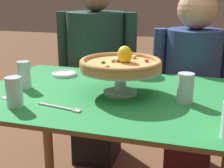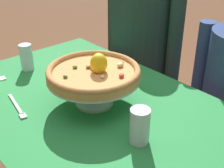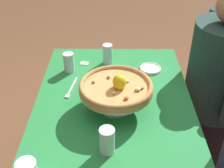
% 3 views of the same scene
% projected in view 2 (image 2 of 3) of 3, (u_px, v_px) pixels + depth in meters
% --- Properties ---
extents(dining_table, '(1.24, 0.83, 0.71)m').
position_uv_depth(dining_table, '(89.00, 123.00, 1.30)').
color(dining_table, olive).
rests_on(dining_table, ground).
extents(pizza_stand, '(0.36, 0.36, 0.12)m').
position_uv_depth(pizza_stand, '(94.00, 84.00, 1.20)').
color(pizza_stand, '#B7B7C1').
rests_on(pizza_stand, dining_table).
extents(pizza, '(0.36, 0.36, 0.10)m').
position_uv_depth(pizza, '(94.00, 72.00, 1.17)').
color(pizza, tan).
rests_on(pizza, pizza_stand).
extents(water_glass_side_right, '(0.07, 0.07, 0.12)m').
position_uv_depth(water_glass_side_right, '(140.00, 128.00, 1.01)').
color(water_glass_side_right, silver).
rests_on(water_glass_side_right, dining_table).
extents(water_glass_side_left, '(0.06, 0.06, 0.13)m').
position_uv_depth(water_glass_side_left, '(27.00, 59.00, 1.49)').
color(water_glass_side_left, silver).
rests_on(water_glass_side_left, dining_table).
extents(side_plate, '(0.13, 0.13, 0.02)m').
position_uv_depth(side_plate, '(81.00, 58.00, 1.61)').
color(side_plate, white).
rests_on(side_plate, dining_table).
extents(dinner_fork, '(0.20, 0.05, 0.01)m').
position_uv_depth(dinner_fork, '(17.00, 107.00, 1.21)').
color(dinner_fork, '#B7B7C1').
rests_on(dinner_fork, dining_table).
extents(sugar_packet, '(0.04, 0.05, 0.00)m').
position_uv_depth(sugar_packet, '(0.00, 79.00, 1.42)').
color(sugar_packet, white).
rests_on(sugar_packet, dining_table).
extents(diner_left, '(0.54, 0.40, 1.23)m').
position_uv_depth(diner_left, '(141.00, 58.00, 1.87)').
color(diner_left, black).
rests_on(diner_left, ground).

